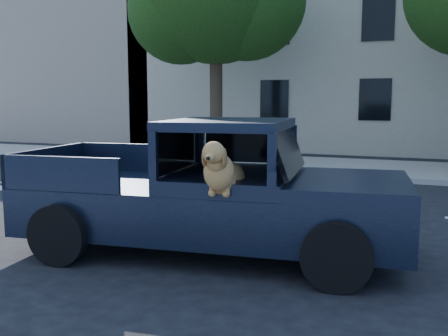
# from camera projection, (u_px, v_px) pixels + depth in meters

# --- Properties ---
(ground) EXTENTS (120.00, 120.00, 0.00)m
(ground) POSITION_uv_depth(u_px,v_px,m) (219.00, 250.00, 7.37)
(ground) COLOR black
(ground) RESTS_ON ground
(far_sidewalk) EXTENTS (60.00, 4.00, 0.15)m
(far_sidewalk) POSITION_uv_depth(u_px,v_px,m) (328.00, 167.00, 15.84)
(far_sidewalk) COLOR gray
(far_sidewalk) RESTS_ON ground
(lane_stripes) EXTENTS (21.60, 0.14, 0.01)m
(lane_stripes) POSITION_uv_depth(u_px,v_px,m) (378.00, 212.00, 9.77)
(lane_stripes) COLOR silver
(lane_stripes) RESTS_ON ground
(building_main) EXTENTS (26.00, 6.00, 9.00)m
(building_main) POSITION_uv_depth(u_px,v_px,m) (433.00, 44.00, 20.87)
(building_main) COLOR beige
(building_main) RESTS_ON ground
(building_left) EXTENTS (12.00, 6.00, 8.00)m
(building_left) POSITION_uv_depth(u_px,v_px,m) (80.00, 67.00, 27.49)
(building_left) COLOR tan
(building_left) RESTS_ON ground
(pickup_truck) EXTENTS (5.57, 2.95, 1.92)m
(pickup_truck) POSITION_uv_depth(u_px,v_px,m) (205.00, 208.00, 7.16)
(pickup_truck) COLOR black
(pickup_truck) RESTS_ON ground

